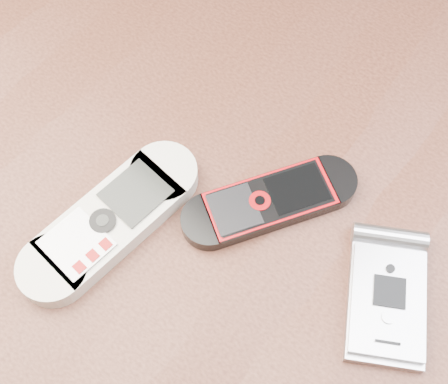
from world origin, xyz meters
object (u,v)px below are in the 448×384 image
(nokia_white, at_px, (111,220))
(nokia_black_red, at_px, (270,201))
(table, at_px, (220,241))
(motorola_razr, at_px, (387,299))

(nokia_white, height_order, nokia_black_red, nokia_white)
(table, xyz_separation_m, nokia_white, (-0.05, -0.08, 0.12))
(nokia_black_red, height_order, motorola_razr, motorola_razr)
(table, distance_m, motorola_razr, 0.20)
(table, relative_size, nokia_white, 6.73)
(nokia_white, distance_m, nokia_black_red, 0.13)
(nokia_white, bearing_deg, table, 62.36)
(table, bearing_deg, nokia_white, -124.99)
(nokia_black_red, xyz_separation_m, motorola_razr, (0.12, -0.01, 0.00))
(table, height_order, nokia_white, nokia_white)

